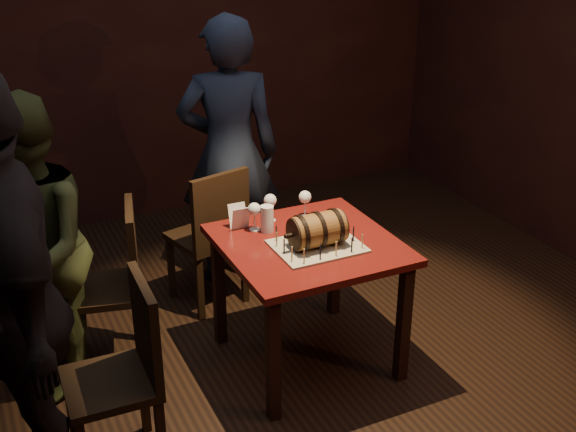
{
  "coord_description": "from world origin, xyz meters",
  "views": [
    {
      "loc": [
        -1.38,
        -2.94,
        2.45
      ],
      "look_at": [
        0.04,
        0.05,
        0.95
      ],
      "focal_mm": 45.0,
      "sensor_mm": 36.0,
      "label": 1
    }
  ],
  "objects_px": {
    "pub_table": "(308,260)",
    "person_left_rear": "(31,251)",
    "barrel_cake": "(317,230)",
    "pint_of_ale": "(267,219)",
    "wine_glass_mid": "(270,202)",
    "chair_left_front": "(127,366)",
    "person_back": "(229,154)",
    "wine_glass_right": "(305,198)",
    "wine_glass_left": "(254,210)",
    "chair_back": "(213,231)",
    "chair_left_rear": "(117,277)",
    "person_left_front": "(10,305)"
  },
  "relations": [
    {
      "from": "person_back",
      "to": "wine_glass_mid",
      "type": "bearing_deg",
      "value": 104.13
    },
    {
      "from": "barrel_cake",
      "to": "chair_back",
      "type": "xyz_separation_m",
      "value": [
        -0.27,
        0.87,
        -0.33
      ]
    },
    {
      "from": "wine_glass_mid",
      "to": "wine_glass_left",
      "type": "bearing_deg",
      "value": -149.54
    },
    {
      "from": "pint_of_ale",
      "to": "chair_back",
      "type": "distance_m",
      "value": 0.67
    },
    {
      "from": "person_left_rear",
      "to": "pub_table",
      "type": "bearing_deg",
      "value": 79.74
    },
    {
      "from": "wine_glass_right",
      "to": "person_back",
      "type": "bearing_deg",
      "value": 99.93
    },
    {
      "from": "barrel_cake",
      "to": "person_back",
      "type": "height_order",
      "value": "person_back"
    },
    {
      "from": "chair_left_rear",
      "to": "pint_of_ale",
      "type": "bearing_deg",
      "value": -18.21
    },
    {
      "from": "wine_glass_right",
      "to": "chair_back",
      "type": "bearing_deg",
      "value": 127.4
    },
    {
      "from": "person_back",
      "to": "person_left_rear",
      "type": "xyz_separation_m",
      "value": [
        -1.34,
        -0.69,
        -0.1
      ]
    },
    {
      "from": "barrel_cake",
      "to": "pub_table",
      "type": "bearing_deg",
      "value": 96.65
    },
    {
      "from": "pub_table",
      "to": "person_left_front",
      "type": "height_order",
      "value": "person_left_front"
    },
    {
      "from": "wine_glass_left",
      "to": "chair_back",
      "type": "relative_size",
      "value": 0.17
    },
    {
      "from": "barrel_cake",
      "to": "person_back",
      "type": "relative_size",
      "value": 0.19
    },
    {
      "from": "person_left_front",
      "to": "pub_table",
      "type": "bearing_deg",
      "value": 98.8
    },
    {
      "from": "wine_glass_mid",
      "to": "chair_left_front",
      "type": "bearing_deg",
      "value": -145.83
    },
    {
      "from": "wine_glass_left",
      "to": "pub_table",
      "type": "bearing_deg",
      "value": -51.19
    },
    {
      "from": "barrel_cake",
      "to": "wine_glass_mid",
      "type": "relative_size",
      "value": 2.08
    },
    {
      "from": "wine_glass_right",
      "to": "pint_of_ale",
      "type": "height_order",
      "value": "wine_glass_right"
    },
    {
      "from": "person_left_rear",
      "to": "wine_glass_mid",
      "type": "bearing_deg",
      "value": 92.84
    },
    {
      "from": "chair_left_rear",
      "to": "pub_table",
      "type": "bearing_deg",
      "value": -26.43
    },
    {
      "from": "chair_back",
      "to": "chair_left_front",
      "type": "relative_size",
      "value": 1.0
    },
    {
      "from": "wine_glass_left",
      "to": "chair_back",
      "type": "distance_m",
      "value": 0.64
    },
    {
      "from": "pub_table",
      "to": "pint_of_ale",
      "type": "bearing_deg",
      "value": 125.56
    },
    {
      "from": "wine_glass_mid",
      "to": "person_left_rear",
      "type": "xyz_separation_m",
      "value": [
        -1.28,
        0.08,
        -0.07
      ]
    },
    {
      "from": "chair_back",
      "to": "person_left_rear",
      "type": "distance_m",
      "value": 1.19
    },
    {
      "from": "wine_glass_mid",
      "to": "chair_left_rear",
      "type": "height_order",
      "value": "chair_left_rear"
    },
    {
      "from": "chair_back",
      "to": "person_left_front",
      "type": "distance_m",
      "value": 1.76
    },
    {
      "from": "wine_glass_left",
      "to": "wine_glass_right",
      "type": "xyz_separation_m",
      "value": [
        0.33,
        0.03,
        0.0
      ]
    },
    {
      "from": "wine_glass_left",
      "to": "wine_glass_right",
      "type": "height_order",
      "value": "same"
    },
    {
      "from": "pub_table",
      "to": "wine_glass_left",
      "type": "height_order",
      "value": "wine_glass_left"
    },
    {
      "from": "chair_back",
      "to": "pint_of_ale",
      "type": "bearing_deg",
      "value": -78.94
    },
    {
      "from": "chair_back",
      "to": "chair_left_rear",
      "type": "bearing_deg",
      "value": -154.32
    },
    {
      "from": "barrel_cake",
      "to": "chair_left_front",
      "type": "xyz_separation_m",
      "value": [
        -1.09,
        -0.28,
        -0.33
      ]
    },
    {
      "from": "chair_back",
      "to": "person_left_front",
      "type": "bearing_deg",
      "value": -137.34
    },
    {
      "from": "wine_glass_left",
      "to": "barrel_cake",
      "type": "bearing_deg",
      "value": -57.63
    },
    {
      "from": "chair_left_rear",
      "to": "barrel_cake",
      "type": "bearing_deg",
      "value": -30.09
    },
    {
      "from": "chair_back",
      "to": "chair_left_rear",
      "type": "height_order",
      "value": "same"
    },
    {
      "from": "wine_glass_right",
      "to": "person_back",
      "type": "distance_m",
      "value": 0.83
    },
    {
      "from": "pub_table",
      "to": "person_left_rear",
      "type": "xyz_separation_m",
      "value": [
        -1.36,
        0.41,
        0.16
      ]
    },
    {
      "from": "chair_back",
      "to": "chair_left_front",
      "type": "height_order",
      "value": "same"
    },
    {
      "from": "barrel_cake",
      "to": "wine_glass_left",
      "type": "height_order",
      "value": "barrel_cake"
    },
    {
      "from": "wine_glass_right",
      "to": "wine_glass_mid",
      "type": "bearing_deg",
      "value": 168.42
    },
    {
      "from": "barrel_cake",
      "to": "wine_glass_right",
      "type": "distance_m",
      "value": 0.39
    },
    {
      "from": "pub_table",
      "to": "person_left_rear",
      "type": "distance_m",
      "value": 1.42
    },
    {
      "from": "barrel_cake",
      "to": "person_back",
      "type": "distance_m",
      "value": 1.18
    },
    {
      "from": "chair_back",
      "to": "person_left_front",
      "type": "height_order",
      "value": "person_left_front"
    },
    {
      "from": "barrel_cake",
      "to": "pint_of_ale",
      "type": "distance_m",
      "value": 0.33
    },
    {
      "from": "person_left_front",
      "to": "chair_left_front",
      "type": "bearing_deg",
      "value": 86.09
    },
    {
      "from": "wine_glass_left",
      "to": "chair_back",
      "type": "xyz_separation_m",
      "value": [
        -0.06,
        0.54,
        -0.35
      ]
    }
  ]
}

